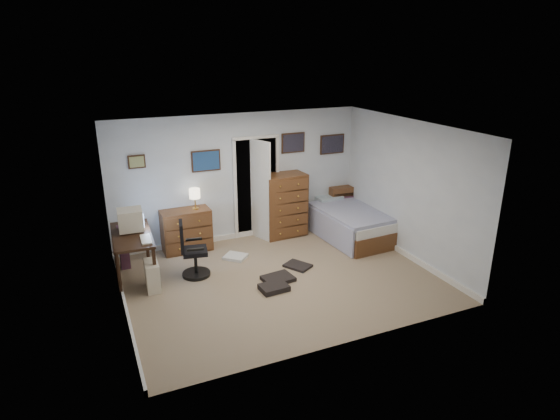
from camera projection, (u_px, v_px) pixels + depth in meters
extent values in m
cube|color=tan|center=(280.00, 279.00, 7.83)|extent=(5.00, 4.00, 0.02)
cube|color=black|center=(132.00, 235.00, 7.64)|extent=(0.68, 1.37, 0.04)
cube|color=black|center=(119.00, 276.00, 7.13)|extent=(0.05, 0.05, 0.73)
cube|color=black|center=(155.00, 270.00, 7.31)|extent=(0.05, 0.05, 0.73)
cube|color=black|center=(115.00, 245.00, 8.24)|extent=(0.05, 0.05, 0.73)
cube|color=black|center=(147.00, 241.00, 8.42)|extent=(0.05, 0.05, 0.73)
cube|color=black|center=(115.00, 257.00, 7.66)|extent=(0.09, 1.24, 0.52)
cube|color=beige|center=(130.00, 220.00, 7.71)|extent=(0.41, 0.39, 0.35)
cube|color=#8CB2F2|center=(143.00, 218.00, 7.78)|extent=(0.02, 0.29, 0.23)
cube|color=beige|center=(131.00, 230.00, 7.77)|extent=(0.27, 0.27, 0.02)
cube|color=beige|center=(146.00, 239.00, 7.40)|extent=(0.17, 0.42, 0.02)
cube|color=beige|center=(152.00, 276.00, 7.42)|extent=(0.23, 0.44, 0.46)
cube|color=black|center=(159.00, 275.00, 7.45)|extent=(0.02, 0.31, 0.36)
cylinder|color=black|center=(196.00, 274.00, 7.93)|extent=(0.55, 0.55, 0.05)
cylinder|color=black|center=(196.00, 263.00, 7.86)|extent=(0.06, 0.06, 0.36)
cube|color=black|center=(195.00, 251.00, 7.79)|extent=(0.47, 0.47, 0.07)
cube|color=black|center=(182.00, 237.00, 7.65)|extent=(0.12, 0.37, 0.50)
cube|color=black|center=(195.00, 249.00, 7.55)|extent=(0.28, 0.09, 0.04)
cube|color=black|center=(194.00, 239.00, 7.95)|extent=(0.28, 0.09, 0.04)
cube|color=maroon|center=(124.00, 247.00, 8.08)|extent=(0.16, 0.16, 0.78)
cube|color=brown|center=(186.00, 230.00, 8.80)|extent=(0.91, 0.47, 0.80)
cylinder|color=gold|center=(196.00, 208.00, 8.74)|extent=(0.12, 0.12, 0.02)
cylinder|color=gold|center=(195.00, 202.00, 8.70)|extent=(0.02, 0.02, 0.24)
cylinder|color=beige|center=(195.00, 193.00, 8.64)|extent=(0.20, 0.20, 0.18)
cube|color=black|center=(251.00, 184.00, 9.62)|extent=(0.90, 0.60, 2.00)
cube|color=white|center=(235.00, 191.00, 9.16)|extent=(0.06, 0.05, 2.00)
cube|color=white|center=(277.00, 186.00, 9.50)|extent=(0.06, 0.05, 2.00)
cube|color=white|center=(256.00, 137.00, 9.00)|extent=(0.96, 0.05, 0.06)
cube|color=white|center=(256.00, 190.00, 9.22)|extent=(0.31, 0.77, 2.00)
sphere|color=gold|center=(274.00, 190.00, 9.21)|extent=(0.06, 0.06, 0.06)
cube|color=brown|center=(283.00, 205.00, 9.44)|extent=(0.91, 0.57, 1.29)
cube|color=brown|center=(349.00, 204.00, 10.24)|extent=(0.92, 0.28, 0.82)
cube|color=black|center=(351.00, 198.00, 10.13)|extent=(0.84, 0.14, 0.27)
cube|color=maroon|center=(351.00, 200.00, 10.14)|extent=(0.74, 0.15, 0.20)
cube|color=brown|center=(347.00, 228.00, 9.51)|extent=(1.11, 2.05, 0.35)
cube|color=white|center=(348.00, 216.00, 9.43)|extent=(1.07, 2.01, 0.18)
cube|color=#4E5492|center=(351.00, 212.00, 9.31)|extent=(1.15, 1.75, 0.10)
cube|color=#4E5492|center=(328.00, 229.00, 9.17)|extent=(0.14, 1.69, 0.54)
cube|color=#648CA0|center=(328.00, 199.00, 10.01)|extent=(0.57, 0.41, 0.13)
cube|color=#331E11|center=(137.00, 162.00, 8.25)|extent=(0.30, 0.03, 0.24)
cube|color=olive|center=(137.00, 162.00, 8.23)|extent=(0.25, 0.01, 0.19)
cube|color=#331E11|center=(206.00, 161.00, 8.75)|extent=(0.55, 0.03, 0.40)
cube|color=#0B2B50|center=(206.00, 161.00, 8.73)|extent=(0.50, 0.01, 0.35)
cube|color=#331E11|center=(293.00, 143.00, 9.36)|extent=(0.50, 0.03, 0.40)
cube|color=black|center=(293.00, 143.00, 9.35)|extent=(0.45, 0.01, 0.35)
cube|color=#331E11|center=(332.00, 144.00, 9.74)|extent=(0.55, 0.03, 0.40)
cube|color=black|center=(333.00, 144.00, 9.72)|extent=(0.50, 0.01, 0.35)
cube|color=black|center=(298.00, 266.00, 8.23)|extent=(0.51, 0.54, 0.04)
cube|color=black|center=(278.00, 279.00, 7.75)|extent=(0.54, 0.44, 0.07)
cube|color=black|center=(274.00, 288.00, 7.44)|extent=(0.46, 0.36, 0.09)
cube|color=silver|center=(236.00, 257.00, 8.57)|extent=(0.50, 0.50, 0.05)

